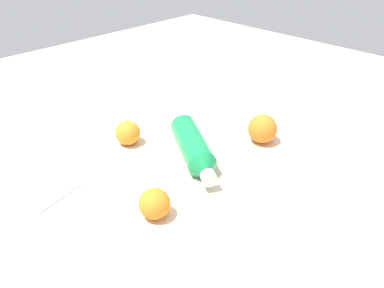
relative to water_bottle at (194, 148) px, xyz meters
The scene contains 6 objects.
ground_plane 0.04m from the water_bottle, 21.75° to the left, with size 2.40×2.40×0.00m, color beige.
water_bottle is the anchor object (origin of this frame).
orange_0 0.21m from the water_bottle, 71.57° to the left, with size 0.08×0.08×0.08m, color orange.
orange_1 0.20m from the water_bottle, 160.62° to the right, with size 0.07×0.07×0.07m, color orange.
orange_2 0.23m from the water_bottle, 66.79° to the right, with size 0.07×0.07×0.07m, color orange.
folded_napkin 0.38m from the water_bottle, 117.53° to the right, with size 0.15×0.12×0.01m, color #99BFD8.
Camera 1 is at (0.58, -0.62, 0.56)m, focal length 36.45 mm.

